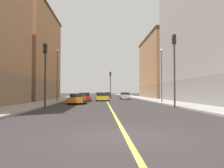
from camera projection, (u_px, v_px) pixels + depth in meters
ground_plane at (126, 136)px, 8.16m from camera, size 400.00×400.00×0.00m
sidewalk_left at (138, 97)px, 57.44m from camera, size 3.53×168.00×0.15m
sidewalk_right at (71, 98)px, 56.73m from camera, size 3.53×168.00×0.15m
lane_center_stripe at (105, 98)px, 57.09m from camera, size 0.16×154.00×0.01m
building_left_near at (215, 11)px, 31.31m from camera, size 8.90×25.77×24.32m
building_left_mid at (164, 68)px, 56.92m from camera, size 8.90×21.74×14.52m
building_right_midblock at (27, 54)px, 42.28m from camera, size 8.90×19.74×16.22m
traffic_light_left_near at (174, 61)px, 22.08m from camera, size 0.40×0.32×6.84m
traffic_light_right_near at (45, 66)px, 21.53m from camera, size 0.40×0.32×5.87m
traffic_light_median_far at (110, 81)px, 48.35m from camera, size 0.40×0.32×5.55m
street_lamp_left_near at (161, 70)px, 30.78m from camera, size 0.36×0.36×6.90m
street_lamp_right_near at (57, 70)px, 32.75m from camera, size 0.36×0.36×7.24m
car_yellow at (102, 97)px, 38.41m from camera, size 2.06×4.60×1.29m
car_maroon at (107, 94)px, 71.97m from camera, size 1.91×4.03×1.28m
car_orange at (78, 99)px, 29.02m from camera, size 1.98×4.59×1.26m
car_silver at (125, 96)px, 47.10m from camera, size 1.82×3.91×1.33m
car_teal at (100, 95)px, 54.91m from camera, size 1.92×3.96×1.31m
car_red at (85, 97)px, 37.31m from camera, size 2.07×4.47×1.34m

